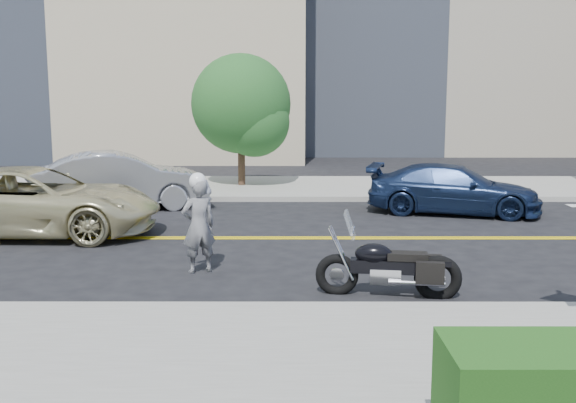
# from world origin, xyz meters

# --- Properties ---
(ground_plane) EXTENTS (120.00, 120.00, 0.00)m
(ground_plane) POSITION_xyz_m (0.00, 0.00, 0.00)
(ground_plane) COLOR black
(ground_plane) RESTS_ON ground
(sidewalk_near) EXTENTS (60.00, 5.00, 0.15)m
(sidewalk_near) POSITION_xyz_m (0.00, -7.50, 0.07)
(sidewalk_near) COLOR #9E9B91
(sidewalk_near) RESTS_ON ground_plane
(sidewalk_far) EXTENTS (60.00, 5.00, 0.15)m
(sidewalk_far) POSITION_xyz_m (0.00, 7.50, 0.07)
(sidewalk_far) COLOR #9E9B91
(sidewalk_far) RESTS_ON ground_plane
(motorcyclist) EXTENTS (0.71, 0.61, 1.75)m
(motorcyclist) POSITION_xyz_m (-1.26, -2.82, 0.87)
(motorcyclist) COLOR #B4B3B9
(motorcyclist) RESTS_ON ground
(motorcycle) EXTENTS (2.21, 0.94, 1.30)m
(motorcycle) POSITION_xyz_m (1.82, -4.21, 0.65)
(motorcycle) COLOR black
(motorcycle) RESTS_ON ground
(suv) EXTENTS (5.45, 2.60, 1.50)m
(suv) POSITION_xyz_m (-5.27, 0.30, 0.75)
(suv) COLOR beige
(suv) RESTS_ON ground
(parked_car_silver) EXTENTS (4.97, 2.94, 1.55)m
(parked_car_silver) POSITION_xyz_m (-4.27, 3.76, 0.77)
(parked_car_silver) COLOR #9C9DA3
(parked_car_silver) RESTS_ON ground
(parked_car_blue) EXTENTS (4.71, 2.87, 1.28)m
(parked_car_blue) POSITION_xyz_m (4.58, 3.08, 0.64)
(parked_car_blue) COLOR #19294D
(parked_car_blue) RESTS_ON ground
(tree_far_a) EXTENTS (3.21, 3.21, 4.38)m
(tree_far_a) POSITION_xyz_m (-1.25, 7.63, 2.77)
(tree_far_a) COLOR #382619
(tree_far_a) RESTS_ON ground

